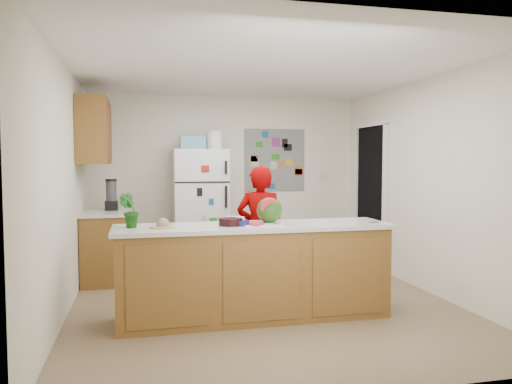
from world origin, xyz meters
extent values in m
cube|color=brown|center=(0.00, 0.00, -0.01)|extent=(4.00, 4.50, 0.02)
cube|color=beige|center=(0.00, 2.26, 1.25)|extent=(4.00, 0.02, 2.50)
cube|color=beige|center=(-2.01, 0.00, 1.25)|extent=(0.02, 4.50, 2.50)
cube|color=beige|center=(2.01, 0.00, 1.25)|extent=(0.02, 4.50, 2.50)
cube|color=white|center=(0.00, 0.00, 2.51)|extent=(4.00, 4.50, 0.02)
cube|color=black|center=(1.99, 1.45, 1.02)|extent=(0.03, 0.85, 2.04)
cube|color=brown|center=(-0.20, -0.50, 0.44)|extent=(2.60, 0.62, 0.88)
cube|color=silver|center=(-0.20, -0.50, 0.90)|extent=(2.68, 0.70, 0.04)
cube|color=brown|center=(-1.69, 1.35, 0.43)|extent=(0.60, 0.80, 0.86)
cube|color=silver|center=(-1.69, 1.35, 0.88)|extent=(0.64, 0.84, 0.04)
cube|color=brown|center=(-1.82, 1.30, 1.90)|extent=(0.35, 1.00, 0.80)
cube|color=silver|center=(-0.45, 1.88, 0.85)|extent=(0.75, 0.70, 1.70)
cube|color=#5999B2|center=(-0.55, 1.88, 1.79)|extent=(0.35, 0.28, 0.18)
cube|color=slate|center=(0.75, 2.24, 1.55)|extent=(0.95, 0.01, 0.95)
imported|color=#740000|center=(0.04, 0.23, 0.74)|extent=(0.64, 0.54, 1.49)
cylinder|color=black|center=(-1.64, 1.50, 1.09)|extent=(0.14, 0.14, 0.38)
cube|color=white|center=(-0.11, -0.52, 0.93)|extent=(0.43, 0.36, 0.01)
sphere|color=#2C520F|center=(-0.05, -0.50, 1.06)|extent=(0.25, 0.25, 0.25)
cylinder|color=red|center=(-0.20, -0.57, 0.94)|extent=(0.16, 0.16, 0.02)
cylinder|color=black|center=(-0.43, -0.51, 0.96)|extent=(0.28, 0.28, 0.07)
cylinder|color=white|center=(-0.37, -0.35, 0.95)|extent=(0.23, 0.23, 0.06)
cylinder|color=navy|center=(-0.33, -0.55, 0.95)|extent=(0.16, 0.16, 0.05)
cylinder|color=#BEB092|center=(-1.07, -0.52, 0.93)|extent=(0.30, 0.30, 0.02)
cube|color=white|center=(-0.09, -0.52, 0.93)|extent=(0.21, 0.20, 0.02)
cube|color=gray|center=(1.00, -0.64, 0.93)|extent=(0.10, 0.06, 0.01)
imported|color=#164211|center=(-1.38, -0.45, 1.08)|extent=(0.19, 0.16, 0.32)
camera|label=1|loc=(-1.27, -5.18, 1.54)|focal=35.00mm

